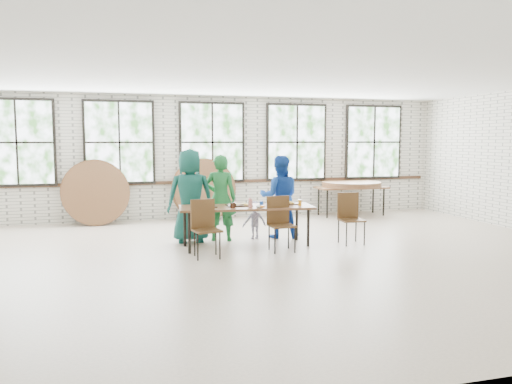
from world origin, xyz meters
TOP-DOWN VIEW (x-y plane):
  - room at (0.00, 4.44)m, footprint 12.00×12.00m
  - dining_table at (-0.03, 0.94)m, footprint 2.47×1.03m
  - chair_near_left at (-0.89, 0.37)m, footprint 0.49×0.48m
  - chair_near_right at (0.46, 0.49)m, footprint 0.45×0.43m
  - chair_spare at (1.91, 0.72)m, footprint 0.45×0.43m
  - adult_teal at (-0.95, 1.59)m, footprint 0.88×0.59m
  - adult_green at (-0.38, 1.59)m, footprint 0.70×0.56m
  - toddler at (0.30, 1.59)m, footprint 0.49×0.30m
  - adult_blue at (0.81, 1.59)m, footprint 0.93×0.81m
  - storage_table at (3.50, 3.88)m, footprint 1.81×0.79m
  - tabletop_clutter at (0.10, 0.90)m, footprint 1.97×0.60m
  - round_tops_stacked at (3.50, 3.88)m, footprint 1.50×1.50m
  - round_tops_leaning at (-1.51, 4.16)m, footprint 4.04×0.46m

SIDE VIEW (x-z plane):
  - toddler at x=0.30m, z-range 0.00..0.74m
  - chair_near_left at x=-0.89m, z-range 0.08..1.03m
  - chair_near_right at x=0.46m, z-range 0.08..1.03m
  - chair_spare at x=1.91m, z-range 0.08..1.03m
  - storage_table at x=3.50m, z-range 0.32..1.06m
  - dining_table at x=-0.03m, z-range 0.32..1.06m
  - round_tops_leaning at x=-1.51m, z-range -0.01..1.48m
  - tabletop_clutter at x=0.10m, z-range 0.71..0.82m
  - round_tops_stacked at x=3.50m, z-range 0.74..0.87m
  - adult_blue at x=0.81m, z-range 0.00..1.63m
  - adult_green at x=-0.38m, z-range 0.00..1.65m
  - adult_teal at x=-0.95m, z-range 0.00..1.77m
  - room at x=0.00m, z-range -4.17..7.83m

